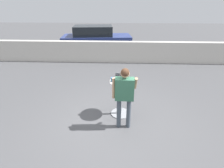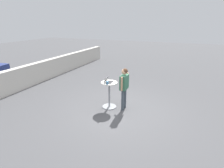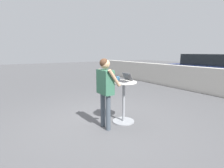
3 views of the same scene
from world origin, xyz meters
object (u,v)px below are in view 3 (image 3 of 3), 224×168
laptop (125,80)px  coffee_mug (118,78)px  cafe_table (124,100)px  parked_car_near_street (210,69)px  standing_person (105,85)px

laptop → coffee_mug: size_ratio=2.43×
laptop → coffee_mug: 0.23m
cafe_table → laptop: bearing=97.8°
laptop → parked_car_near_street: bearing=102.9°
coffee_mug → parked_car_near_street: parked_car_near_street is taller
cafe_table → coffee_mug: coffee_mug is taller
laptop → cafe_table: bearing=-82.2°
cafe_table → parked_car_near_street: bearing=102.9°
coffee_mug → standing_person: (0.30, -0.55, -0.06)m
cafe_table → laptop: size_ratio=3.17×
laptop → parked_car_near_street: parked_car_near_street is taller
cafe_table → coffee_mug: bearing=-173.6°
cafe_table → standing_person: size_ratio=0.64×
laptop → parked_car_near_street: 7.01m
cafe_table → parked_car_near_street: (-1.57, 6.85, 0.27)m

